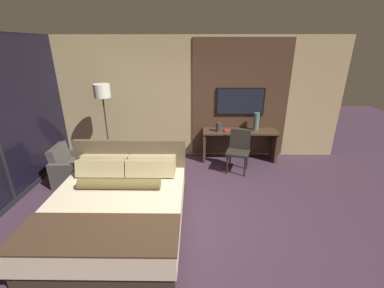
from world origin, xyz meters
TOP-DOWN VIEW (x-y plane):
  - ground_plane at (0.00, 0.00)m, footprint 16.00×16.00m
  - wall_back_tv_panel at (0.16, 2.59)m, footprint 7.20×0.09m
  - bed at (-0.98, -0.18)m, footprint 1.97×2.19m
  - desk at (1.23, 2.32)m, footprint 1.72×0.50m
  - tv at (1.23, 2.52)m, footprint 1.12×0.04m
  - desk_chair at (1.13, 1.73)m, footprint 0.58×0.58m
  - armchair_by_window at (-2.23, 1.22)m, footprint 0.83×0.85m
  - floor_lamp at (-1.76, 1.96)m, footprint 0.34×0.34m
  - vase_tall at (1.60, 2.34)m, footprint 0.13×0.13m
  - vase_short at (0.72, 2.23)m, footprint 0.12×0.12m
  - book at (0.97, 2.23)m, footprint 0.23×0.16m

SIDE VIEW (x-z plane):
  - ground_plane at x=0.00m, z-range 0.00..0.00m
  - armchair_by_window at x=-2.23m, z-range -0.13..0.63m
  - bed at x=-0.98m, z-range -0.20..0.84m
  - desk at x=1.23m, z-range 0.13..0.86m
  - desk_chair at x=1.13m, z-range 0.09..0.99m
  - book at x=0.97m, z-range 0.73..0.76m
  - vase_short at x=0.72m, z-range 0.73..0.93m
  - vase_tall at x=1.60m, z-range 0.73..1.14m
  - tv at x=1.23m, z-range 1.05..1.68m
  - wall_back_tv_panel at x=0.16m, z-range 0.00..2.80m
  - floor_lamp at x=-1.76m, z-range 0.63..2.47m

